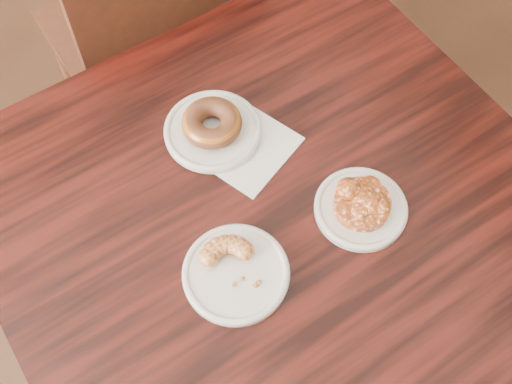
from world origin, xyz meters
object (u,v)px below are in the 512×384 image
chair_far (149,35)px  cafe_table (276,293)px  glazed_donut (212,123)px  cruller_fragment (236,269)px  apple_fritter (362,203)px

chair_far → cafe_table: bearing=82.4°
chair_far → glazed_donut: chair_far is taller
cruller_fragment → apple_fritter: bearing=-1.4°
apple_fritter → glazed_donut: bearing=117.7°
cafe_table → chair_far: chair_far is taller
glazed_donut → cruller_fragment: glazed_donut is taller
cruller_fragment → glazed_donut: bearing=68.8°
apple_fritter → cruller_fragment: bearing=178.6°
chair_far → glazed_donut: bearing=78.4°
glazed_donut → apple_fritter: glazed_donut is taller
cafe_table → cruller_fragment: (-0.12, -0.05, 0.40)m
cafe_table → glazed_donut: glazed_donut is taller
cafe_table → apple_fritter: bearing=-28.6°
cafe_table → chair_far: 0.77m
cafe_table → apple_fritter: apple_fritter is taller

